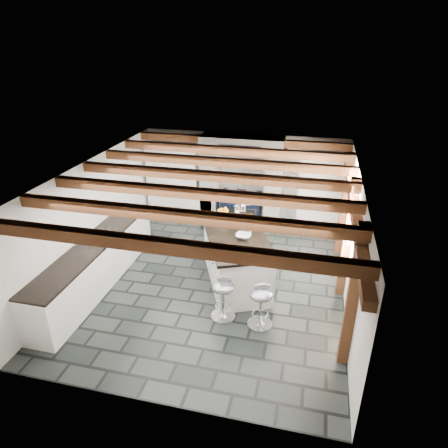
% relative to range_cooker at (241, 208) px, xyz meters
% --- Properties ---
extents(ground, '(6.00, 6.00, 0.00)m').
position_rel_range_cooker_xyz_m(ground, '(0.00, -2.68, -0.47)').
color(ground, black).
rests_on(ground, ground).
extents(room_shell, '(6.00, 6.03, 6.00)m').
position_rel_range_cooker_xyz_m(room_shell, '(-0.61, -1.26, 0.60)').
color(room_shell, silver).
rests_on(room_shell, ground).
extents(range_cooker, '(1.00, 0.63, 0.99)m').
position_rel_range_cooker_xyz_m(range_cooker, '(0.00, 0.00, 0.00)').
color(range_cooker, black).
rests_on(range_cooker, ground).
extents(kitchen_island, '(1.81, 2.32, 1.36)m').
position_rel_range_cooker_xyz_m(kitchen_island, '(0.41, -2.55, 0.06)').
color(kitchen_island, white).
rests_on(kitchen_island, ground).
extents(bar_stool_near, '(0.49, 0.49, 0.78)m').
position_rel_range_cooker_xyz_m(bar_stool_near, '(1.08, -3.76, 0.02)').
color(bar_stool_near, silver).
rests_on(bar_stool_near, ground).
extents(bar_stool_far, '(0.45, 0.45, 0.80)m').
position_rel_range_cooker_xyz_m(bar_stool_far, '(0.42, -3.70, 0.03)').
color(bar_stool_far, silver).
rests_on(bar_stool_far, ground).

